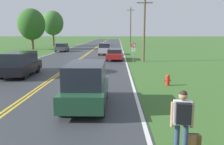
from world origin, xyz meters
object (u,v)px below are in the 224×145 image
object	(u,v)px
hitchhiker_person	(182,116)
tree_left_verge	(31,24)
car_dark_green_van_approaching	(86,84)
car_dark_grey_hatchback_distant	(62,47)
car_red_sedan_mid_far	(115,54)
suitcase	(193,144)
traffic_sign	(133,47)
fire_hydrant	(168,80)
car_black_van_mid_near	(20,64)
car_silver_suv_receding	(105,48)
tree_mid_treeline	(53,23)

from	to	relation	value
hitchhiker_person	tree_left_verge	bearing A→B (deg)	30.24
car_dark_green_van_approaching	hitchhiker_person	bearing A→B (deg)	35.98
car_dark_green_van_approaching	car_dark_grey_hatchback_distant	bearing A→B (deg)	-165.03
tree_left_verge	car_red_sedan_mid_far	size ratio (longest dim) A/B	1.65
suitcase	tree_left_verge	xyz separation A→B (m)	(-18.86, 40.35, 4.60)
traffic_sign	car_dark_grey_hatchback_distant	distance (m)	18.73
car_red_sedan_mid_far	car_dark_green_van_approaching	bearing A→B (deg)	-2.13
car_dark_green_van_approaching	fire_hydrant	bearing A→B (deg)	133.48
tree_left_verge	car_black_van_mid_near	distance (m)	30.41
tree_left_verge	traffic_sign	bearing A→B (deg)	-47.40
hitchhiker_person	car_red_sedan_mid_far	distance (m)	22.93
fire_hydrant	car_dark_grey_hatchback_distant	world-z (taller)	car_dark_grey_hatchback_distant
suitcase	traffic_sign	bearing A→B (deg)	6.66
car_silver_suv_receding	car_dark_grey_hatchback_distant	xyz separation A→B (m)	(-7.75, 5.49, -0.15)
tree_mid_treeline	car_black_van_mid_near	size ratio (longest dim) A/B	1.80
tree_mid_treeline	suitcase	bearing A→B (deg)	-71.02
tree_left_verge	car_silver_suv_receding	distance (m)	18.78
fire_hydrant	traffic_sign	distance (m)	11.83
car_dark_green_van_approaching	car_black_van_mid_near	size ratio (longest dim) A/B	0.94
tree_left_verge	car_red_sedan_mid_far	world-z (taller)	tree_left_verge
tree_left_verge	car_dark_green_van_approaching	distance (m)	39.48
traffic_sign	tree_left_verge	xyz separation A→B (m)	(-18.52, 20.14, 3.18)
tree_left_verge	car_silver_suv_receding	bearing A→B (deg)	-36.23
tree_left_verge	car_black_van_mid_near	xyz separation A→B (m)	(9.27, -28.69, -3.91)
suitcase	traffic_sign	size ratio (longest dim) A/B	0.25
traffic_sign	tree_mid_treeline	world-z (taller)	tree_mid_treeline
traffic_sign	car_silver_suv_receding	bearing A→B (deg)	111.76
car_dark_green_van_approaching	car_dark_grey_hatchback_distant	distance (m)	31.91
traffic_sign	car_silver_suv_receding	xyz separation A→B (m)	(-3.71, 9.29, -0.76)
traffic_sign	car_dark_grey_hatchback_distant	xyz separation A→B (m)	(-11.45, 14.79, -0.91)
car_red_sedan_mid_far	car_dark_grey_hatchback_distant	world-z (taller)	car_dark_grey_hatchback_distant
hitchhiker_person	tree_left_verge	world-z (taller)	tree_left_verge
fire_hydrant	tree_left_verge	size ratio (longest dim) A/B	0.09
car_red_sedan_mid_far	car_dark_grey_hatchback_distant	bearing A→B (deg)	-141.60
tree_mid_treeline	car_dark_green_van_approaching	xyz separation A→B (m)	(14.11, -47.10, -4.50)
tree_mid_treeline	car_black_van_mid_near	xyz separation A→B (m)	(8.05, -39.62, -4.56)
tree_mid_treeline	car_black_van_mid_near	distance (m)	40.68
hitchhiker_person	car_silver_suv_receding	size ratio (longest dim) A/B	0.44
fire_hydrant	tree_left_verge	world-z (taller)	tree_left_verge
tree_left_verge	car_dark_green_van_approaching	size ratio (longest dim) A/B	1.80
traffic_sign	tree_left_verge	size ratio (longest dim) A/B	0.29
hitchhiker_person	tree_mid_treeline	size ratio (longest dim) A/B	0.21
suitcase	car_silver_suv_receding	bearing A→B (deg)	13.51
hitchhiker_person	suitcase	xyz separation A→B (m)	(0.37, 0.16, -0.85)
suitcase	car_silver_suv_receding	size ratio (longest dim) A/B	0.14
car_black_van_mid_near	car_silver_suv_receding	size ratio (longest dim) A/B	1.15
traffic_sign	car_red_sedan_mid_far	distance (m)	3.40
fire_hydrant	car_dark_grey_hatchback_distant	distance (m)	29.42
traffic_sign	car_dark_green_van_approaching	size ratio (longest dim) A/B	0.51
fire_hydrant	car_red_sedan_mid_far	distance (m)	14.58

